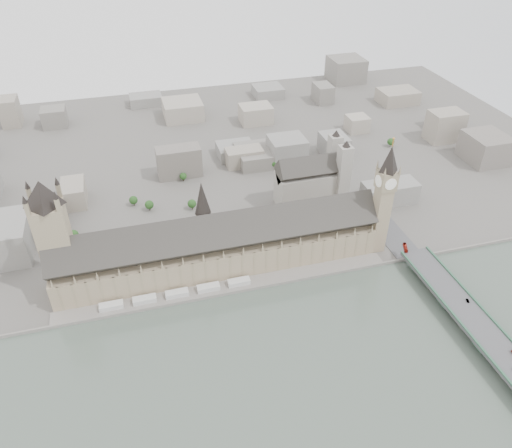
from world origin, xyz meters
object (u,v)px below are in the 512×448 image
object	(u,v)px
westminster_bridge	(464,314)
red_bus_north	(405,247)
palace_of_westminster	(219,246)
elizabeth_tower	(384,193)
westminster_abbey	(313,180)
car_silver	(468,301)
victoria_tower	(53,234)

from	to	relation	value
westminster_bridge	red_bus_north	world-z (taller)	red_bus_north
palace_of_westminster	westminster_bridge	bearing A→B (deg)	-33.49
palace_of_westminster	elizabeth_tower	distance (m)	142.94
elizabeth_tower	westminster_abbey	xyz separation A→B (m)	(-27.08, 87.00, -33.01)
palace_of_westminster	elizabeth_tower	bearing A→B (deg)	-4.85
red_bus_north	car_silver	world-z (taller)	red_bus_north
westminster_abbey	red_bus_north	distance (m)	116.05
westminster_bridge	red_bus_north	bearing A→B (deg)	95.11
palace_of_westminster	victoria_tower	size ratio (longest dim) A/B	2.65
palace_of_westminster	westminster_abbey	xyz separation A→B (m)	(110.92, 75.30, 2.38)
palace_of_westminster	elizabeth_tower	world-z (taller)	elizabeth_tower
palace_of_westminster	westminster_bridge	world-z (taller)	palace_of_westminster
westminster_bridge	palace_of_westminster	bearing A→B (deg)	146.51
elizabeth_tower	red_bus_north	bearing A→B (deg)	-48.50
victoria_tower	red_bus_north	bearing A→B (deg)	-7.69
victoria_tower	red_bus_north	distance (m)	283.07
palace_of_westminster	car_silver	world-z (taller)	palace_of_westminster
westminster_bridge	westminster_abbey	distance (m)	190.56
palace_of_westminster	car_silver	size ratio (longest dim) A/B	66.25
elizabeth_tower	westminster_bridge	distance (m)	111.81
victoria_tower	westminster_bridge	xyz separation A→B (m)	(284.00, -113.50, -50.08)
westminster_bridge	victoria_tower	bearing A→B (deg)	158.22
victoria_tower	westminster_bridge	bearing A→B (deg)	-21.78
victoria_tower	westminster_bridge	distance (m)	309.91
westminster_abbey	car_silver	size ratio (longest dim) A/B	17.00
elizabeth_tower	westminster_abbey	distance (m)	96.91
victoria_tower	elizabeth_tower	bearing A→B (deg)	-3.96
palace_of_westminster	red_bus_north	distance (m)	158.67
victoria_tower	westminster_abbey	xyz separation A→B (m)	(232.92, 69.00, -30.12)
westminster_abbey	car_silver	distance (m)	185.71
westminster_bridge	car_silver	distance (m)	10.68
car_silver	red_bus_north	bearing A→B (deg)	114.75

